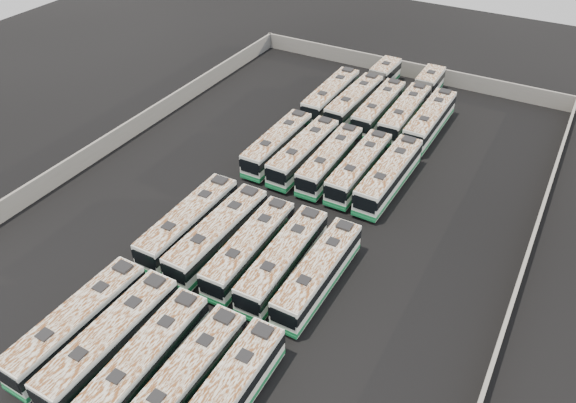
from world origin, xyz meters
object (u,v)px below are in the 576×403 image
object	(u,v)px
bus_front_right	(184,380)
bus_midfront_far_left	(189,222)
bus_front_far_left	(78,323)
bus_midfront_right	(283,260)
bus_front_left	(111,340)
bus_midback_far_right	(389,175)
bus_back_far_right	(430,120)
bus_back_left	(365,92)
bus_midback_right	(359,168)
bus_back_center	(379,108)
bus_midfront_left	(218,235)
bus_front_center	(145,361)
bus_midback_far_left	(278,144)
bus_back_far_left	(331,96)
bus_midfront_far_right	(318,273)
bus_midback_left	(304,152)
bus_midback_center	(330,160)
bus_front_far_right	(224,399)
bus_midfront_center	(250,248)

from	to	relation	value
bus_front_right	bus_midfront_far_left	xyz separation A→B (m)	(-9.88, 13.53, 0.07)
bus_front_far_left	bus_midfront_right	distance (m)	16.53
bus_front_left	bus_midback_far_right	size ratio (longest dim) A/B	0.99
bus_midfront_far_left	bus_back_far_right	world-z (taller)	bus_back_far_right
bus_back_far_right	bus_front_left	bearing A→B (deg)	-102.42
bus_midback_far_right	bus_back_far_right	world-z (taller)	bus_midback_far_right
bus_front_left	bus_back_left	distance (m)	45.87
bus_midfront_far_left	bus_midback_right	world-z (taller)	bus_midfront_far_left
bus_back_center	bus_front_far_left	bearing A→B (deg)	-99.10
bus_back_left	bus_midfront_right	bearing A→B (deg)	-77.37
bus_midfront_left	bus_front_center	bearing A→B (deg)	-75.26
bus_midfront_right	bus_midback_right	xyz separation A→B (m)	(-0.06, 15.97, -0.03)
bus_midback_far_left	bus_back_left	bearing A→B (deg)	78.25
bus_front_left	bus_back_far_left	bearing A→B (deg)	94.61
bus_midfront_far_right	bus_back_far_right	world-z (taller)	bus_back_far_right
bus_midback_left	bus_midfront_left	bearing A→B (deg)	-89.71
bus_front_far_left	bus_midfront_far_left	world-z (taller)	bus_midfront_far_left
bus_front_left	bus_midback_left	distance (m)	29.14
bus_midback_left	bus_midback_right	size ratio (longest dim) A/B	1.01
bus_midfront_far_left	bus_midback_far_right	distance (m)	20.56
bus_midfront_right	bus_front_far_left	bearing A→B (deg)	-127.79
bus_midback_center	bus_back_far_left	xyz separation A→B (m)	(-6.42, 13.55, 0.06)
bus_midfront_far_right	bus_back_center	distance (m)	29.93
bus_back_center	bus_midback_left	bearing A→B (deg)	-103.85
bus_back_far_left	bus_back_far_right	distance (m)	12.93
bus_midfront_far_right	bus_midback_far_left	distance (m)	20.56
bus_front_right	bus_midfront_far_right	world-z (taller)	bus_midfront_far_right
bus_back_far_left	bus_back_left	bearing A→B (deg)	43.30
bus_midfront_right	bus_back_far_right	xyz separation A→B (m)	(3.19, 29.22, 0.03)
bus_front_left	bus_front_right	bearing A→B (deg)	-0.30
bus_front_center	bus_back_far_right	xyz separation A→B (m)	(6.46, 42.70, 0.05)
bus_midback_right	bus_midfront_far_left	bearing A→B (deg)	-121.66
bus_midback_far_right	bus_back_far_left	world-z (taller)	bus_midback_far_right
bus_front_far_right	bus_midfront_far_left	xyz separation A→B (m)	(-13.04, 13.44, 0.03)
bus_front_right	bus_midfront_left	bearing A→B (deg)	116.23
bus_midfront_left	bus_midback_right	size ratio (longest dim) A/B	1.04
bus_front_center	bus_midback_far_right	world-z (taller)	bus_midback_far_right
bus_front_far_left	bus_midback_center	bearing A→B (deg)	78.26
bus_front_far_right	bus_midfront_center	size ratio (longest dim) A/B	1.01
bus_front_far_right	bus_midback_far_left	world-z (taller)	bus_front_far_right
bus_midback_far_left	bus_back_far_left	distance (m)	13.41
bus_front_far_left	bus_midfront_left	bearing A→B (deg)	77.21
bus_front_left	bus_midfront_far_right	bearing A→B (deg)	54.15
bus_midfront_right	bus_midback_far_left	world-z (taller)	bus_midfront_right
bus_front_left	bus_midback_far_right	world-z (taller)	bus_midback_far_right
bus_back_center	bus_midfront_far_right	bearing A→B (deg)	-77.85
bus_midback_left	bus_back_far_left	bearing A→B (deg)	104.26
bus_midfront_right	bus_back_left	world-z (taller)	bus_midfront_right
bus_midfront_far_left	bus_midback_far_left	size ratio (longest dim) A/B	1.04
bus_midfront_left	bus_midback_far_left	size ratio (longest dim) A/B	1.05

